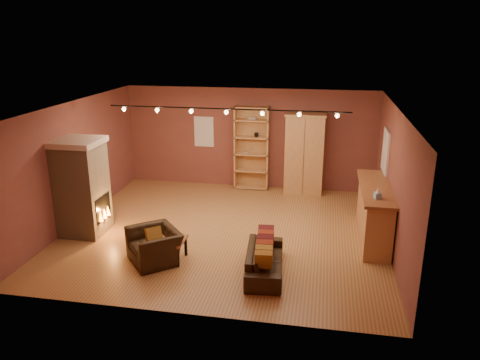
% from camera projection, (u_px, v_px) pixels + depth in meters
% --- Properties ---
extents(floor, '(7.00, 7.00, 0.00)m').
position_uv_depth(floor, '(225.00, 231.00, 10.49)').
color(floor, olive).
rests_on(floor, ground).
extents(ceiling, '(7.00, 7.00, 0.00)m').
position_uv_depth(ceiling, '(224.00, 107.00, 9.63)').
color(ceiling, brown).
rests_on(ceiling, back_wall).
extents(back_wall, '(7.00, 0.02, 2.80)m').
position_uv_depth(back_wall, '(249.00, 138.00, 13.10)').
color(back_wall, brown).
rests_on(back_wall, floor).
extents(left_wall, '(0.02, 6.50, 2.80)m').
position_uv_depth(left_wall, '(75.00, 163.00, 10.66)').
color(left_wall, brown).
rests_on(left_wall, floor).
extents(right_wall, '(0.02, 6.50, 2.80)m').
position_uv_depth(right_wall, '(394.00, 180.00, 9.46)').
color(right_wall, brown).
rests_on(right_wall, floor).
extents(fireplace, '(1.01, 0.98, 2.12)m').
position_uv_depth(fireplace, '(82.00, 187.00, 10.12)').
color(fireplace, tan).
rests_on(fireplace, floor).
extents(back_window, '(0.56, 0.04, 0.86)m').
position_uv_depth(back_window, '(204.00, 132.00, 13.26)').
color(back_window, white).
rests_on(back_window, back_wall).
extents(bookcase, '(0.95, 0.37, 2.33)m').
position_uv_depth(bookcase, '(252.00, 147.00, 13.04)').
color(bookcase, tan).
rests_on(bookcase, floor).
extents(armoire, '(1.09, 0.62, 2.21)m').
position_uv_depth(armoire, '(304.00, 154.00, 12.66)').
color(armoire, tan).
rests_on(armoire, floor).
extents(bar_counter, '(0.66, 2.48, 1.18)m').
position_uv_depth(bar_counter, '(374.00, 212.00, 9.95)').
color(bar_counter, tan).
rests_on(bar_counter, floor).
extents(tissue_box, '(0.15, 0.15, 0.22)m').
position_uv_depth(tissue_box, '(378.00, 194.00, 9.06)').
color(tissue_box, '#8CC0E1').
rests_on(tissue_box, bar_counter).
extents(right_window, '(0.05, 0.90, 1.00)m').
position_uv_depth(right_window, '(386.00, 152.00, 10.70)').
color(right_window, white).
rests_on(right_window, right_wall).
extents(loveseat, '(0.63, 1.70, 0.72)m').
position_uv_depth(loveseat, '(265.00, 255.00, 8.62)').
color(loveseat, black).
rests_on(loveseat, floor).
extents(armchair, '(1.13, 1.17, 0.87)m').
position_uv_depth(armchair, '(154.00, 240.00, 9.01)').
color(armchair, black).
rests_on(armchair, floor).
extents(coffee_table, '(0.60, 0.60, 0.44)m').
position_uv_depth(coffee_table, '(170.00, 242.00, 9.08)').
color(coffee_table, '#9C6139').
rests_on(coffee_table, floor).
extents(track_rail, '(5.20, 0.09, 0.13)m').
position_uv_depth(track_rail, '(226.00, 111.00, 9.85)').
color(track_rail, black).
rests_on(track_rail, ceiling).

